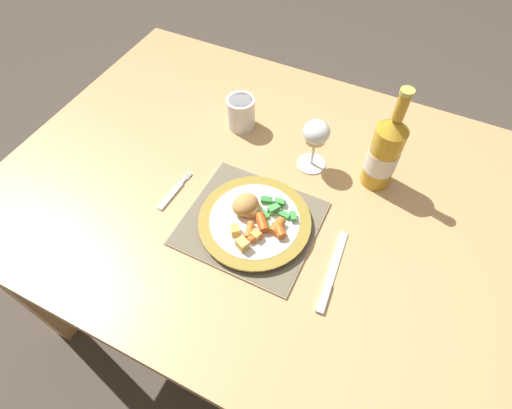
{
  "coord_description": "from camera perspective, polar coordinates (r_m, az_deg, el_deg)",
  "views": [
    {
      "loc": [
        0.26,
        -0.58,
        1.54
      ],
      "look_at": [
        0.02,
        -0.09,
        0.78
      ],
      "focal_mm": 28.0,
      "sensor_mm": 36.0,
      "label": 1
    }
  ],
  "objects": [
    {
      "name": "placemat",
      "position": [
        0.95,
        -0.8,
        -2.61
      ],
      "size": [
        0.31,
        0.28,
        0.01
      ],
      "color": "gray",
      "rests_on": "dining_table"
    },
    {
      "name": "breaded_croquettes",
      "position": [
        0.93,
        -1.36,
        -0.14
      ],
      "size": [
        0.08,
        0.08,
        0.05
      ],
      "color": "tan",
      "rests_on": "dinner_plate"
    },
    {
      "name": "dining_table",
      "position": [
        1.08,
        1.08,
        -0.12
      ],
      "size": [
        1.34,
        0.99,
        0.74
      ],
      "color": "tan",
      "rests_on": "ground"
    },
    {
      "name": "table_knife",
      "position": [
        0.89,
        10.57,
        -10.22
      ],
      "size": [
        0.03,
        0.21,
        0.01
      ],
      "color": "silver",
      "rests_on": "dining_table"
    },
    {
      "name": "roast_potatoes",
      "position": [
        0.89,
        -1.81,
        -4.77
      ],
      "size": [
        0.07,
        0.06,
        0.03
      ],
      "color": "gold",
      "rests_on": "dinner_plate"
    },
    {
      "name": "fork",
      "position": [
        1.02,
        -11.78,
        1.59
      ],
      "size": [
        0.02,
        0.13,
        0.01
      ],
      "color": "silver",
      "rests_on": "dining_table"
    },
    {
      "name": "dinner_plate",
      "position": [
        0.93,
        -0.2,
        -2.46
      ],
      "size": [
        0.26,
        0.26,
        0.02
      ],
      "color": "silver",
      "rests_on": "placemat"
    },
    {
      "name": "ground_plane",
      "position": [
        1.66,
        0.72,
        -13.48
      ],
      "size": [
        6.0,
        6.0,
        0.0
      ],
      "primitive_type": "plane",
      "color": "#4C4238"
    },
    {
      "name": "wine_glass",
      "position": [
        1.0,
        8.55,
        9.74
      ],
      "size": [
        0.08,
        0.08,
        0.15
      ],
      "color": "silver",
      "rests_on": "dining_table"
    },
    {
      "name": "glazed_carrots",
      "position": [
        0.9,
        1.62,
        -3.33
      ],
      "size": [
        0.09,
        0.09,
        0.02
      ],
      "color": "orange",
      "rests_on": "dinner_plate"
    },
    {
      "name": "bottle",
      "position": [
        1.0,
        17.87,
        7.1
      ],
      "size": [
        0.08,
        0.08,
        0.29
      ],
      "color": "gold",
      "rests_on": "dining_table"
    },
    {
      "name": "green_beans_pile",
      "position": [
        0.93,
        2.75,
        -0.81
      ],
      "size": [
        0.1,
        0.1,
        0.02
      ],
      "color": "green",
      "rests_on": "dinner_plate"
    },
    {
      "name": "drinking_cup",
      "position": [
        1.14,
        -2.18,
        13.02
      ],
      "size": [
        0.08,
        0.08,
        0.09
      ],
      "color": "white",
      "rests_on": "dining_table"
    }
  ]
}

